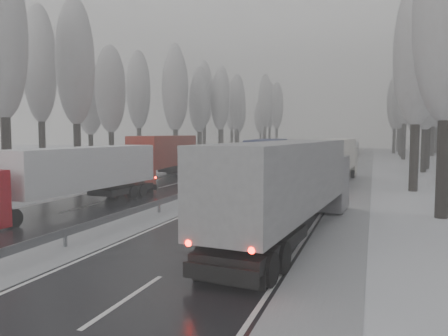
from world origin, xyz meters
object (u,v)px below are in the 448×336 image
Objects in this scene: truck_cream_box at (334,158)px; truck_red_white at (74,173)px; truck_grey_tarp at (293,181)px; box_truck_distant at (353,148)px; truck_red_red at (162,154)px; truck_blue_box at (270,157)px.

truck_cream_box is 1.09× the size of truck_red_white.
truck_grey_tarp reaches higher than box_truck_distant.
truck_red_red is at bearing 103.19° from truck_red_white.
truck_blue_box is at bearing -1.04° from truck_red_red.
truck_grey_tarp is 21.05m from truck_cream_box.
truck_grey_tarp reaches higher than truck_cream_box.
truck_red_white is (-13.55, 2.59, -0.29)m from truck_grey_tarp.
box_truck_distant is at bearing 94.51° from truck_cream_box.
box_truck_distant is at bearing 95.90° from truck_grey_tarp.
truck_cream_box is (0.00, 21.05, -0.10)m from truck_grey_tarp.
truck_red_red reaches higher than truck_blue_box.
box_truck_distant is at bearing 84.44° from truck_red_white.
truck_blue_box is 19.78m from truck_red_white.
box_truck_distant is 0.45× the size of truck_red_red.
truck_red_red is (-16.41, -1.46, 0.16)m from truck_cream_box.
truck_red_red reaches higher than truck_red_white.
truck_blue_box is at bearing 110.91° from truck_grey_tarp.
truck_cream_box is (5.88, 0.22, 0.02)m from truck_blue_box.
truck_red_white is at bearing -119.43° from truck_blue_box.
truck_grey_tarp is at bearing -7.17° from truck_red_white.
truck_cream_box reaches higher than truck_red_white.
box_truck_distant is 0.52× the size of truck_red_white.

